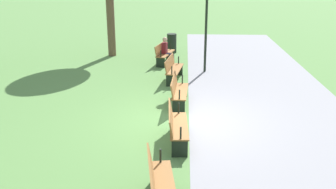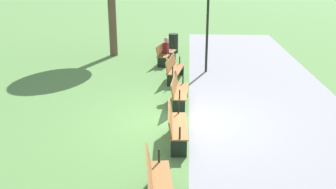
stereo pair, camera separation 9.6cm
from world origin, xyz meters
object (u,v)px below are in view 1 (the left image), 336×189
Objects in this scene: bench_4 at (159,183)px; trash_bin at (172,43)px; bench_1 at (173,68)px; bench_2 at (178,91)px; person_seated at (167,50)px; bench_0 at (164,53)px; bench_3 at (176,125)px.

trash_bin reaches higher than bench_4.
bench_2 is at bearing 13.29° from bench_1.
person_seated is at bearing 174.03° from bench_4.
bench_0 is 1.84× the size of trash_bin.
person_seated is at bearing -163.63° from bench_1.
bench_1 is 2.54m from person_seated.
bench_0 is at bearing -118.72° from person_seated.
trash_bin is at bearing -169.36° from bench_1.
bench_1 is at bearing 2.65° from trash_bin.
bench_0 and bench_2 have the same top height.
bench_2 is at bearing 20.12° from person_seated.
person_seated reaches higher than bench_3.
bench_0 is 1.03× the size of bench_3.
bench_2 is 2.66m from bench_3.
trash_bin is (-2.16, 0.27, 0.00)m from bench_0.
trash_bin is at bearing -173.78° from bench_0.
bench_1 is 1.82× the size of trash_bin.
bench_0 is 1.01× the size of bench_4.
trash_bin is at bearing 173.01° from bench_4.
bench_2 is 5.32m from bench_4.
trash_bin reaches higher than bench_2.
bench_0 is 1.03× the size of bench_2.
person_seated is (0.11, 0.12, 0.17)m from bench_0.
person_seated is at bearing 61.28° from bench_0.
bench_0 and bench_4 have the same top height.
bench_3 is (5.32, 0.25, 0.00)m from bench_1.
trash_bin reaches higher than bench_3.
person_seated is at bearing -3.75° from trash_bin.
trash_bin reaches higher than bench_1.
bench_0 is at bearing -7.09° from trash_bin.
bench_2 is 1.79× the size of trash_bin.
bench_2 is at bearing 3.60° from trash_bin.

